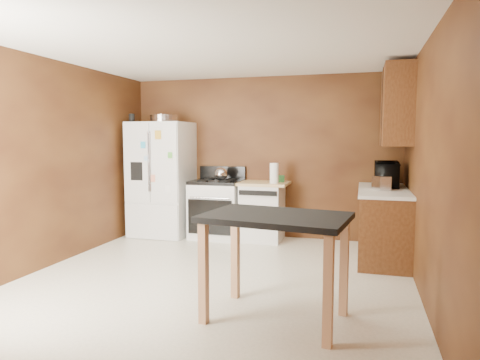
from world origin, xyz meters
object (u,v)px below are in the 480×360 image
at_px(kettle, 221,174).
at_px(gas_range, 217,208).
at_px(paper_towel, 274,173).
at_px(island, 276,231).
at_px(dishwasher, 262,211).
at_px(roasting_pan, 164,119).
at_px(refrigerator, 162,179).
at_px(toaster, 381,183).
at_px(microwave, 387,175).
at_px(green_canister, 281,179).
at_px(pen_cup, 132,118).

relative_size(kettle, gas_range, 0.19).
bearing_deg(paper_towel, island, -78.25).
distance_m(kettle, island, 3.05).
height_order(gas_range, dishwasher, gas_range).
bearing_deg(island, kettle, 117.23).
distance_m(roasting_pan, refrigerator, 0.96).
height_order(paper_towel, refrigerator, refrigerator).
bearing_deg(toaster, gas_range, 142.16).
height_order(toaster, microwave, microwave).
relative_size(toaster, microwave, 0.43).
bearing_deg(kettle, island, -62.77).
height_order(green_canister, dishwasher, green_canister).
relative_size(pen_cup, gas_range, 0.12).
relative_size(paper_towel, microwave, 0.54).
relative_size(dishwasher, island, 0.70).
relative_size(green_canister, dishwasher, 0.11).
xyz_separation_m(refrigerator, island, (2.38, -2.69, -0.14)).
xyz_separation_m(green_canister, dishwasher, (-0.27, -0.08, -0.49)).
xyz_separation_m(gas_range, island, (1.47, -2.75, 0.30)).
height_order(kettle, dishwasher, kettle).
bearing_deg(roasting_pan, kettle, 1.45).
xyz_separation_m(toaster, island, (-0.92, -2.13, -0.22)).
height_order(roasting_pan, gas_range, roasting_pan).
xyz_separation_m(toaster, refrigerator, (-3.31, 0.56, -0.09)).
distance_m(kettle, refrigerator, 1.00).
xyz_separation_m(kettle, microwave, (2.40, -0.17, 0.05)).
distance_m(green_canister, refrigerator, 1.91).
height_order(kettle, refrigerator, refrigerator).
bearing_deg(pen_cup, island, -42.19).
relative_size(toaster, dishwasher, 0.27).
distance_m(toaster, microwave, 0.41).
bearing_deg(kettle, green_canister, 9.20).
relative_size(toaster, refrigerator, 0.13).
xyz_separation_m(kettle, island, (1.39, -2.70, -0.24)).
bearing_deg(pen_cup, roasting_pan, 14.68).
relative_size(paper_towel, toaster, 1.23).
bearing_deg(green_canister, paper_towel, -107.17).
xyz_separation_m(roasting_pan, pen_cup, (-0.50, -0.13, 0.01)).
relative_size(microwave, refrigerator, 0.31).
distance_m(green_canister, microwave, 1.52).
bearing_deg(paper_towel, green_canister, 72.83).
relative_size(roasting_pan, kettle, 2.17).
bearing_deg(microwave, dishwasher, 82.14).
distance_m(roasting_pan, gas_range, 1.63).
distance_m(roasting_pan, green_canister, 2.06).
relative_size(roasting_pan, dishwasher, 0.50).
height_order(toaster, refrigerator, refrigerator).
bearing_deg(refrigerator, green_canister, 4.88).
bearing_deg(paper_towel, pen_cup, -177.93).
height_order(roasting_pan, pen_cup, pen_cup).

